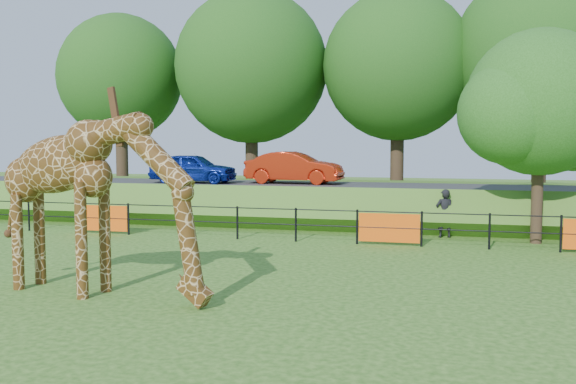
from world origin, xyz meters
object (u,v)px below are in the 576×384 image
Objects in this scene: giraffe at (99,205)px; car_red at (294,168)px; visitor at (445,213)px; tree_east at (543,108)px; car_blue at (193,168)px.

car_red is at bearing 98.96° from giraffe.
tree_east is at bearing 155.86° from visitor.
tree_east reaches higher than visitor.
giraffe reaches higher than car_blue.
tree_east reaches higher than car_blue.
car_red is 10.88m from tree_east.
giraffe is 12.36m from visitor.
car_red is (0.49, 14.87, 0.17)m from giraffe.
giraffe is 14.87m from car_red.
car_blue reaches higher than visitor.
giraffe is 1.42× the size of car_blue.
tree_east is at bearing -108.74° from car_blue.
tree_east reaches higher than car_red.
car_blue is 0.56× the size of tree_east.
giraffe is at bearing 40.79° from visitor.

